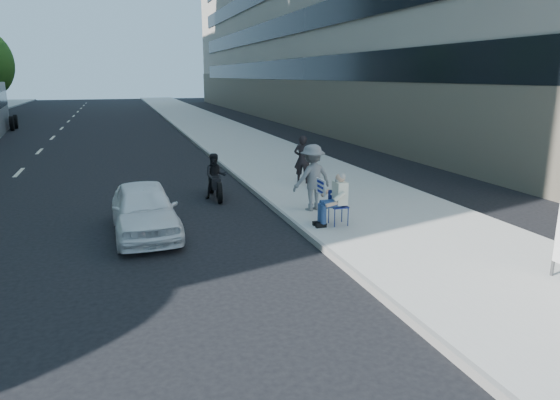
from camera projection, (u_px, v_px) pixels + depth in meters
name	position (u px, v px, depth m)	size (l,w,h in m)	color
ground	(287.00, 293.00, 8.86)	(160.00, 160.00, 0.00)	black
near_sidewalk	(240.00, 142.00, 28.50)	(5.00, 120.00, 0.15)	#AFABA3
seated_protester	(334.00, 196.00, 12.21)	(0.83, 1.11, 1.31)	navy
jogger	(312.00, 178.00, 13.55)	(1.17, 0.67, 1.81)	slate
pedestrian_woman	(302.00, 159.00, 17.00)	(0.60, 0.39, 1.64)	black
white_sedan_near	(144.00, 209.00, 12.00)	(1.48, 3.67, 1.25)	white
motorcycle	(215.00, 178.00, 15.51)	(0.74, 2.05, 1.42)	black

